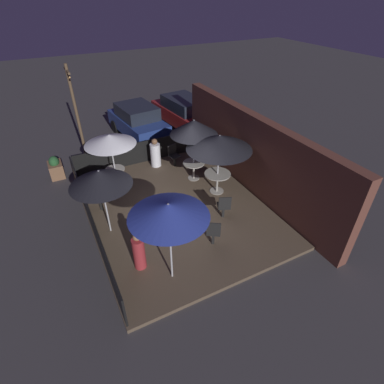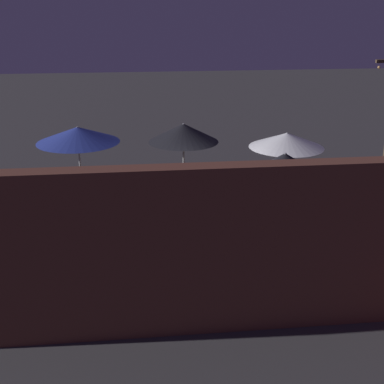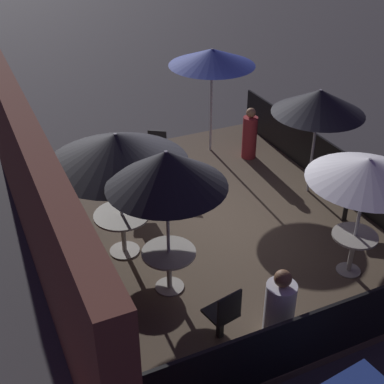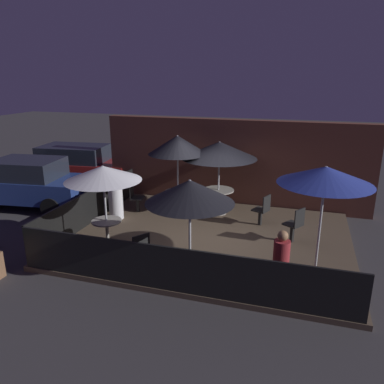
{
  "view_description": "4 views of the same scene",
  "coord_description": "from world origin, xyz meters",
  "px_view_note": "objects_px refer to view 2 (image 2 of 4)",
  "views": [
    {
      "loc": [
        7.54,
        -3.22,
        6.49
      ],
      "look_at": [
        0.74,
        0.25,
        1.14
      ],
      "focal_mm": 28.0,
      "sensor_mm": 36.0,
      "label": 1
    },
    {
      "loc": [
        1.43,
        10.69,
        5.26
      ],
      "look_at": [
        0.22,
        0.17,
        1.39
      ],
      "focal_mm": 50.0,
      "sensor_mm": 36.0,
      "label": 2
    },
    {
      "loc": [
        -7.38,
        3.78,
        5.84
      ],
      "look_at": [
        -0.39,
        0.57,
        1.13
      ],
      "focal_mm": 50.0,
      "sensor_mm": 36.0,
      "label": 3
    },
    {
      "loc": [
        2.21,
        -8.92,
        4.22
      ],
      "look_at": [
        -0.6,
        0.31,
        1.2
      ],
      "focal_mm": 35.0,
      "sensor_mm": 36.0,
      "label": 4
    }
  ],
  "objects_px": {
    "patio_umbrella_0": "(287,140)",
    "patio_umbrella_4": "(78,135)",
    "patio_umbrella_3": "(183,133)",
    "patio_chair_2": "(102,230)",
    "dining_table_1": "(280,244)",
    "patio_umbrella_1": "(285,167)",
    "patio_chair_0": "(226,184)",
    "dining_table_0": "(283,193)",
    "patio_chair_1": "(339,238)",
    "dining_table_2": "(224,253)",
    "patron_0": "(113,193)",
    "patio_umbrella_2": "(225,184)",
    "patio_chair_3": "(147,248)",
    "planter_box": "(330,176)",
    "patron_1": "(341,222)"
  },
  "relations": [
    {
      "from": "patio_chair_2",
      "to": "patron_0",
      "type": "xyz_separation_m",
      "value": [
        -0.2,
        -2.17,
        0.02
      ]
    },
    {
      "from": "patio_umbrella_4",
      "to": "dining_table_0",
      "type": "distance_m",
      "value": 5.17
    },
    {
      "from": "patio_chair_3",
      "to": "patio_umbrella_3",
      "type": "bearing_deg",
      "value": 95.72
    },
    {
      "from": "patio_umbrella_0",
      "to": "dining_table_2",
      "type": "bearing_deg",
      "value": 57.18
    },
    {
      "from": "patio_umbrella_1",
      "to": "patio_umbrella_4",
      "type": "xyz_separation_m",
      "value": [
        4.04,
        -2.72,
        0.07
      ]
    },
    {
      "from": "dining_table_1",
      "to": "planter_box",
      "type": "xyz_separation_m",
      "value": [
        -2.82,
        -4.78,
        -0.28
      ]
    },
    {
      "from": "dining_table_1",
      "to": "planter_box",
      "type": "bearing_deg",
      "value": -120.57
    },
    {
      "from": "patio_chair_0",
      "to": "patio_umbrella_4",
      "type": "bearing_deg",
      "value": -128.48
    },
    {
      "from": "dining_table_1",
      "to": "patron_0",
      "type": "bearing_deg",
      "value": -45.15
    },
    {
      "from": "patio_umbrella_2",
      "to": "patio_chair_3",
      "type": "xyz_separation_m",
      "value": [
        1.43,
        -0.61,
        -1.49
      ]
    },
    {
      "from": "patio_umbrella_4",
      "to": "patron_0",
      "type": "height_order",
      "value": "patio_umbrella_4"
    },
    {
      "from": "patio_chair_1",
      "to": "patio_chair_3",
      "type": "bearing_deg",
      "value": -11.13
    },
    {
      "from": "patio_umbrella_3",
      "to": "dining_table_0",
      "type": "height_order",
      "value": "patio_umbrella_3"
    },
    {
      "from": "patio_umbrella_1",
      "to": "dining_table_0",
      "type": "distance_m",
      "value": 3.36
    },
    {
      "from": "patio_umbrella_2",
      "to": "patio_umbrella_4",
      "type": "relative_size",
      "value": 0.94
    },
    {
      "from": "dining_table_0",
      "to": "patio_chair_1",
      "type": "distance_m",
      "value": 2.62
    },
    {
      "from": "patio_chair_3",
      "to": "patron_0",
      "type": "relative_size",
      "value": 0.76
    },
    {
      "from": "dining_table_2",
      "to": "patio_chair_3",
      "type": "bearing_deg",
      "value": -23.02
    },
    {
      "from": "patio_umbrella_3",
      "to": "patio_chair_3",
      "type": "height_order",
      "value": "patio_umbrella_3"
    },
    {
      "from": "patio_chair_1",
      "to": "patio_chair_2",
      "type": "bearing_deg",
      "value": -21.98
    },
    {
      "from": "patio_chair_1",
      "to": "patio_umbrella_4",
      "type": "bearing_deg",
      "value": -35.89
    },
    {
      "from": "patio_umbrella_1",
      "to": "patio_chair_1",
      "type": "bearing_deg",
      "value": -168.82
    },
    {
      "from": "patio_umbrella_3",
      "to": "patron_1",
      "type": "relative_size",
      "value": 1.78
    },
    {
      "from": "patio_umbrella_0",
      "to": "dining_table_1",
      "type": "xyz_separation_m",
      "value": [
        0.87,
        2.84,
        -1.35
      ]
    },
    {
      "from": "patio_umbrella_2",
      "to": "patron_0",
      "type": "xyz_separation_m",
      "value": [
        2.15,
        -3.7,
        -1.45
      ]
    },
    {
      "from": "patio_umbrella_3",
      "to": "planter_box",
      "type": "distance_m",
      "value": 4.79
    },
    {
      "from": "patio_chair_1",
      "to": "patio_chair_3",
      "type": "distance_m",
      "value": 3.93
    },
    {
      "from": "patio_umbrella_3",
      "to": "patio_chair_2",
      "type": "height_order",
      "value": "patio_umbrella_3"
    },
    {
      "from": "patio_umbrella_1",
      "to": "patio_chair_1",
      "type": "height_order",
      "value": "patio_umbrella_1"
    },
    {
      "from": "patio_umbrella_0",
      "to": "patio_umbrella_4",
      "type": "relative_size",
      "value": 0.87
    },
    {
      "from": "planter_box",
      "to": "dining_table_2",
      "type": "bearing_deg",
      "value": 51.98
    },
    {
      "from": "patio_umbrella_3",
      "to": "dining_table_1",
      "type": "xyz_separation_m",
      "value": [
        -1.53,
        3.72,
        -1.39
      ]
    },
    {
      "from": "patio_umbrella_0",
      "to": "patio_chair_2",
      "type": "distance_m",
      "value": 4.9
    },
    {
      "from": "patio_umbrella_3",
      "to": "patio_umbrella_2",
      "type": "bearing_deg",
      "value": 94.89
    },
    {
      "from": "patio_umbrella_1",
      "to": "dining_table_1",
      "type": "bearing_deg",
      "value": 0.0
    },
    {
      "from": "patio_chair_0",
      "to": "patio_umbrella_1",
      "type": "bearing_deg",
      "value": -48.09
    },
    {
      "from": "patio_umbrella_0",
      "to": "patio_chair_3",
      "type": "relative_size",
      "value": 2.29
    },
    {
      "from": "patio_chair_2",
      "to": "patio_chair_3",
      "type": "xyz_separation_m",
      "value": [
        -0.92,
        0.93,
        -0.03
      ]
    },
    {
      "from": "patio_chair_2",
      "to": "patron_1",
      "type": "bearing_deg",
      "value": 30.61
    },
    {
      "from": "patio_umbrella_4",
      "to": "dining_table_1",
      "type": "height_order",
      "value": "patio_umbrella_4"
    },
    {
      "from": "dining_table_0",
      "to": "patron_0",
      "type": "bearing_deg",
      "value": -7.02
    },
    {
      "from": "patio_umbrella_3",
      "to": "patio_umbrella_4",
      "type": "distance_m",
      "value": 2.71
    },
    {
      "from": "patron_1",
      "to": "patio_umbrella_4",
      "type": "bearing_deg",
      "value": -133.67
    },
    {
      "from": "patron_1",
      "to": "patio_umbrella_3",
      "type": "bearing_deg",
      "value": -157.49
    },
    {
      "from": "patio_umbrella_1",
      "to": "patio_chair_0",
      "type": "height_order",
      "value": "patio_umbrella_1"
    },
    {
      "from": "patio_umbrella_1",
      "to": "patio_chair_2",
      "type": "relative_size",
      "value": 2.56
    },
    {
      "from": "patio_umbrella_0",
      "to": "patio_umbrella_4",
      "type": "bearing_deg",
      "value": 1.3
    },
    {
      "from": "patron_0",
      "to": "dining_table_2",
      "type": "bearing_deg",
      "value": -82.49
    },
    {
      "from": "dining_table_1",
      "to": "dining_table_2",
      "type": "relative_size",
      "value": 0.89
    },
    {
      "from": "patio_chair_3",
      "to": "planter_box",
      "type": "height_order",
      "value": "patio_chair_3"
    }
  ]
}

